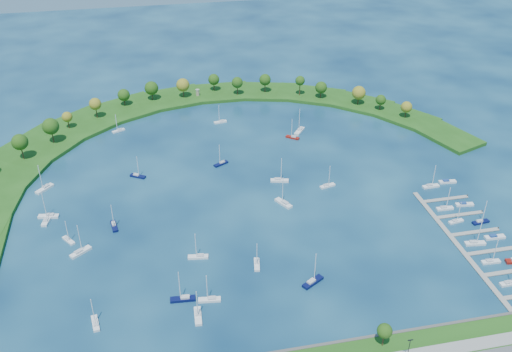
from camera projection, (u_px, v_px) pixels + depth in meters
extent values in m
plane|color=#071F3F|center=(248.00, 189.00, 277.73)|extent=(700.00, 700.00, 0.00)
cube|color=#474442|center=(307.00, 349.00, 191.67)|extent=(420.00, 1.20, 1.80)
cylinder|color=#382314|center=(383.00, 340.00, 190.46)|extent=(0.56, 0.56, 5.60)
sphere|color=#184812|center=(385.00, 331.00, 188.46)|extent=(5.20, 5.20, 5.20)
cylinder|color=black|center=(408.00, 351.00, 183.51)|extent=(0.24, 0.24, 10.00)
cube|color=#1F4B14|center=(3.00, 174.00, 287.79)|extent=(50.23, 54.30, 2.00)
cube|color=#1F4B14|center=(40.00, 147.00, 312.93)|extent=(54.07, 56.09, 2.00)
cube|color=#1F4B14|center=(81.00, 125.00, 335.52)|extent=(55.20, 54.07, 2.00)
cube|color=#1F4B14|center=(125.00, 109.00, 354.25)|extent=(53.65, 48.47, 2.00)
cube|color=#1F4B14|center=(170.00, 99.00, 368.03)|extent=(49.62, 39.75, 2.00)
cube|color=#1F4B14|center=(217.00, 93.00, 376.08)|extent=(44.32, 29.96, 2.00)
cube|color=#1F4B14|center=(263.00, 92.00, 377.92)|extent=(49.49, 38.05, 2.00)
cube|color=#1F4B14|center=(309.00, 95.00, 373.44)|extent=(51.13, 44.12, 2.00)
cube|color=#1F4B14|center=(355.00, 103.00, 362.92)|extent=(49.19, 47.96, 2.00)
cube|color=#1F4B14|center=(400.00, 115.00, 346.95)|extent=(43.90, 49.49, 2.00)
cube|color=#1F4B14|center=(443.00, 133.00, 326.45)|extent=(35.67, 48.74, 2.00)
cylinder|color=#382314|center=(22.00, 152.00, 297.06)|extent=(0.56, 0.56, 8.32)
sphere|color=#184812|center=(20.00, 142.00, 294.00)|extent=(8.51, 8.51, 8.51)
cylinder|color=#382314|center=(53.00, 136.00, 312.52)|extent=(0.56, 0.56, 8.24)
sphere|color=#184812|center=(51.00, 126.00, 309.43)|extent=(9.07, 9.07, 9.07)
cylinder|color=#382314|center=(68.00, 123.00, 328.40)|extent=(0.56, 0.56, 5.92)
sphere|color=olive|center=(67.00, 117.00, 326.22)|extent=(6.03, 6.03, 6.03)
cylinder|color=#382314|center=(96.00, 112.00, 339.69)|extent=(0.56, 0.56, 7.58)
sphere|color=olive|center=(95.00, 104.00, 336.96)|extent=(7.22, 7.22, 7.22)
cylinder|color=#382314|center=(125.00, 101.00, 355.72)|extent=(0.56, 0.56, 5.39)
sphere|color=#184812|center=(124.00, 95.00, 353.52)|extent=(7.59, 7.59, 7.59)
cylinder|color=#382314|center=(152.00, 95.00, 362.76)|extent=(0.56, 0.56, 6.19)
sphere|color=#184812|center=(151.00, 88.00, 360.24)|extent=(8.69, 8.69, 8.69)
cylinder|color=#382314|center=(183.00, 92.00, 366.05)|extent=(0.56, 0.56, 6.72)
sphere|color=olive|center=(183.00, 85.00, 363.42)|extent=(8.43, 8.43, 8.43)
cylinder|color=#382314|center=(214.00, 86.00, 375.23)|extent=(0.56, 0.56, 6.37)
sphere|color=#184812|center=(214.00, 79.00, 372.81)|extent=(7.32, 7.32, 7.32)
cylinder|color=#382314|center=(237.00, 90.00, 369.46)|extent=(0.56, 0.56, 6.98)
sphere|color=#184812|center=(237.00, 82.00, 366.89)|extent=(7.18, 7.18, 7.18)
cylinder|color=#382314|center=(265.00, 87.00, 372.96)|extent=(0.56, 0.56, 7.15)
sphere|color=#184812|center=(265.00, 80.00, 370.31)|extent=(7.52, 7.52, 7.52)
cylinder|color=#382314|center=(300.00, 89.00, 368.23)|extent=(0.56, 0.56, 8.81)
sphere|color=#184812|center=(300.00, 81.00, 365.28)|extent=(6.19, 6.19, 6.19)
cylinder|color=#382314|center=(321.00, 94.00, 365.48)|extent=(0.56, 0.56, 5.61)
sphere|color=#184812|center=(321.00, 87.00, 363.22)|extent=(7.63, 7.63, 7.63)
cylinder|color=#382314|center=(358.00, 100.00, 356.86)|extent=(0.56, 0.56, 6.03)
sphere|color=olive|center=(359.00, 93.00, 354.40)|extent=(8.53, 8.53, 8.53)
cylinder|color=#382314|center=(380.00, 106.00, 349.70)|extent=(0.56, 0.56, 5.52)
sphere|color=#184812|center=(381.00, 100.00, 347.61)|extent=(6.28, 6.28, 6.28)
cylinder|color=#382314|center=(406.00, 113.00, 340.58)|extent=(0.56, 0.56, 5.52)
sphere|color=olive|center=(406.00, 107.00, 338.44)|extent=(6.73, 6.73, 6.73)
cylinder|color=gray|center=(198.00, 93.00, 368.92)|extent=(2.20, 2.20, 3.95)
cylinder|color=gray|center=(197.00, 90.00, 367.81)|extent=(2.60, 2.60, 0.30)
cube|color=gray|center=(457.00, 245.00, 240.26)|extent=(2.20, 82.00, 0.40)
cube|color=gray|center=(510.00, 271.00, 225.84)|extent=(22.00, 2.00, 0.40)
cube|color=gray|center=(492.00, 251.00, 236.86)|extent=(22.00, 2.00, 0.40)
cube|color=gray|center=(475.00, 232.00, 247.88)|extent=(22.00, 2.00, 0.40)
cylinder|color=#382314|center=(498.00, 228.00, 249.66)|extent=(0.36, 0.36, 1.60)
cube|color=gray|center=(460.00, 215.00, 258.91)|extent=(22.00, 2.00, 0.40)
cylinder|color=#382314|center=(482.00, 211.00, 260.68)|extent=(0.36, 0.36, 1.60)
cube|color=gray|center=(446.00, 199.00, 269.93)|extent=(22.00, 2.00, 0.40)
cylinder|color=#382314|center=(467.00, 196.00, 271.70)|extent=(0.36, 0.36, 1.60)
cube|color=white|center=(47.00, 220.00, 255.04)|extent=(4.42, 9.45, 1.09)
cube|color=#BABABF|center=(46.00, 220.00, 253.77)|extent=(2.42, 3.49, 0.77)
cylinder|color=silver|center=(45.00, 207.00, 252.16)|extent=(0.32, 0.32, 12.30)
cube|color=white|center=(210.00, 300.00, 212.05)|extent=(8.62, 3.37, 1.01)
cube|color=#BABABF|center=(212.00, 298.00, 211.66)|extent=(3.12, 2.00, 0.70)
cylinder|color=silver|center=(207.00, 287.00, 208.78)|extent=(0.32, 0.32, 11.33)
cube|color=white|center=(198.00, 316.00, 204.91)|extent=(2.97, 8.98, 1.06)
cube|color=#BABABF|center=(198.00, 313.00, 205.18)|extent=(1.91, 3.19, 0.74)
cylinder|color=silver|center=(197.00, 304.00, 200.91)|extent=(0.32, 0.32, 11.96)
cube|color=#090E3C|center=(183.00, 299.00, 212.27)|extent=(9.51, 3.31, 1.12)
cube|color=#BABABF|center=(185.00, 297.00, 211.88)|extent=(3.40, 2.07, 0.78)
cylinder|color=silver|center=(179.00, 285.00, 208.61)|extent=(0.32, 0.32, 12.61)
cube|color=white|center=(81.00, 252.00, 235.78)|extent=(9.01, 7.76, 1.12)
cube|color=#BABABF|center=(78.00, 251.00, 234.68)|extent=(3.71, 3.44, 0.78)
cylinder|color=silver|center=(80.00, 238.00, 232.68)|extent=(0.32, 0.32, 12.62)
cube|color=white|center=(48.00, 216.00, 257.51)|extent=(9.41, 4.05, 1.09)
cube|color=#BABABF|center=(50.00, 215.00, 257.05)|extent=(3.44, 2.30, 0.77)
cylinder|color=silver|center=(44.00, 204.00, 253.99)|extent=(0.32, 0.32, 12.30)
cube|color=white|center=(95.00, 323.00, 201.99)|extent=(3.36, 8.04, 0.94)
cube|color=#BABABF|center=(95.00, 323.00, 200.95)|extent=(1.93, 2.93, 0.65)
cylinder|color=silver|center=(93.00, 310.00, 199.50)|extent=(0.32, 0.32, 10.52)
cube|color=white|center=(257.00, 265.00, 229.19)|extent=(3.50, 8.04, 0.93)
cube|color=#BABABF|center=(257.00, 262.00, 229.44)|extent=(1.98, 2.95, 0.65)
cylinder|color=silver|center=(257.00, 254.00, 225.67)|extent=(0.32, 0.32, 10.50)
cube|color=white|center=(198.00, 257.00, 233.25)|extent=(8.57, 3.47, 1.00)
cube|color=#BABABF|center=(200.00, 255.00, 232.85)|extent=(3.11, 2.02, 0.70)
cylinder|color=silver|center=(196.00, 245.00, 230.02)|extent=(0.32, 0.32, 11.24)
cube|color=white|center=(220.00, 122.00, 340.26)|extent=(7.92, 3.40, 0.92)
cube|color=#BABABF|center=(221.00, 121.00, 340.09)|extent=(2.90, 1.93, 0.64)
cylinder|color=silver|center=(219.00, 114.00, 337.13)|extent=(0.32, 0.32, 10.35)
cube|color=white|center=(69.00, 240.00, 242.59)|extent=(5.91, 7.20, 0.88)
cube|color=#BABABF|center=(67.00, 238.00, 242.63)|extent=(2.66, 2.93, 0.62)
cylinder|color=silver|center=(67.00, 231.00, 239.43)|extent=(0.32, 0.32, 9.93)
cube|color=maroon|center=(293.00, 137.00, 323.18)|extent=(7.50, 6.67, 0.94)
cube|color=#BABABF|center=(294.00, 137.00, 322.45)|extent=(3.11, 2.93, 0.66)
cylinder|color=silver|center=(292.00, 128.00, 320.41)|extent=(0.32, 0.32, 10.62)
cube|color=#090E3C|center=(138.00, 176.00, 287.24)|extent=(8.18, 6.19, 0.98)
cube|color=#BABABF|center=(136.00, 175.00, 287.03)|extent=(3.28, 2.85, 0.69)
cylinder|color=silver|center=(138.00, 166.00, 283.92)|extent=(0.32, 0.32, 11.04)
cube|color=white|center=(45.00, 189.00, 277.04)|extent=(8.58, 9.01, 1.17)
cube|color=#BABABF|center=(46.00, 186.00, 277.23)|extent=(3.71, 3.80, 0.82)
cylinder|color=silver|center=(40.00, 177.00, 272.74)|extent=(0.32, 0.32, 13.14)
cube|color=#090E3C|center=(221.00, 164.00, 297.86)|extent=(8.17, 5.89, 0.97)
cube|color=#BABABF|center=(222.00, 162.00, 297.88)|extent=(3.24, 2.75, 0.68)
cylinder|color=silver|center=(220.00, 154.00, 294.40)|extent=(0.32, 0.32, 10.91)
cube|color=white|center=(299.00, 131.00, 329.62)|extent=(8.38, 9.89, 1.22)
cube|color=#BABABF|center=(300.00, 129.00, 329.87)|extent=(3.73, 4.06, 0.86)
cylinder|color=silver|center=(299.00, 120.00, 325.08)|extent=(0.32, 0.32, 13.77)
cube|color=#090E3C|center=(114.00, 226.00, 251.21)|extent=(3.57, 8.53, 0.99)
cube|color=#BABABF|center=(114.00, 224.00, 251.43)|extent=(2.05, 3.11, 0.70)
cylinder|color=silver|center=(113.00, 216.00, 247.51)|extent=(0.32, 0.32, 11.17)
cube|color=white|center=(118.00, 131.00, 330.43)|extent=(7.58, 5.06, 0.89)
cube|color=#BABABF|center=(120.00, 129.00, 330.41)|extent=(2.97, 2.43, 0.62)
cylinder|color=silver|center=(116.00, 123.00, 327.28)|extent=(0.32, 0.32, 10.01)
cube|color=#090E3C|center=(313.00, 282.00, 220.25)|extent=(9.62, 7.22, 1.15)
cube|color=#BABABF|center=(311.00, 281.00, 219.18)|extent=(3.85, 3.34, 0.81)
cylinder|color=silver|center=(315.00, 267.00, 217.01)|extent=(0.32, 0.32, 12.96)
cube|color=white|center=(328.00, 186.00, 279.50)|extent=(8.20, 4.09, 0.95)
cube|color=#BABABF|center=(326.00, 185.00, 278.78)|extent=(3.06, 2.18, 0.66)
cylinder|color=silver|center=(329.00, 176.00, 276.71)|extent=(0.32, 0.32, 10.66)
cube|color=white|center=(280.00, 181.00, 283.62)|extent=(9.29, 4.67, 1.07)
cube|color=#BABABF|center=(278.00, 179.00, 283.18)|extent=(3.47, 2.48, 0.75)
cylinder|color=silver|center=(281.00, 169.00, 280.17)|extent=(0.32, 0.32, 12.08)
cube|color=white|center=(283.00, 203.00, 266.43)|extent=(7.00, 9.80, 1.16)
cube|color=#BABABF|center=(285.00, 202.00, 265.28)|extent=(3.29, 3.88, 0.81)
cylinder|color=silver|center=(283.00, 190.00, 263.22)|extent=(0.32, 0.32, 13.07)
cube|color=white|center=(510.00, 283.00, 219.69)|extent=(8.00, 2.41, 0.95)
cube|color=#BABABF|center=(508.00, 282.00, 219.11)|extent=(2.82, 1.62, 0.67)
cube|color=white|center=(491.00, 262.00, 230.67)|extent=(7.83, 2.56, 0.93)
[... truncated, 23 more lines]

